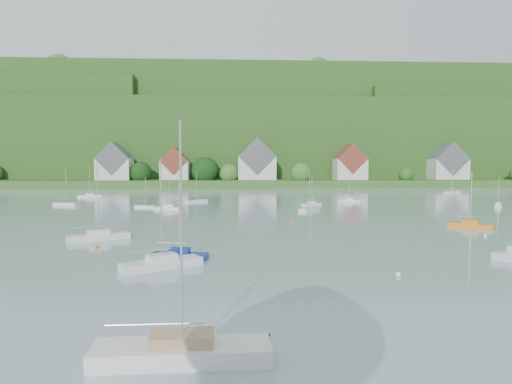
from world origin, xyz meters
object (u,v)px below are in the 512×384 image
near_sailboat_0 (162,263)px  near_sailboat_1 (180,254)px  near_sailboat_5 (470,225)px  near_sailboat_2 (182,350)px  near_sailboat_6 (99,236)px

near_sailboat_0 → near_sailboat_1: bearing=42.9°
near_sailboat_5 → near_sailboat_0: bearing=-109.4°
near_sailboat_0 → near_sailboat_2: size_ratio=0.88×
near_sailboat_0 → near_sailboat_6: near_sailboat_6 is taller
near_sailboat_2 → near_sailboat_5: near_sailboat_2 is taller
near_sailboat_1 → near_sailboat_2: bearing=-72.1°
near_sailboat_0 → near_sailboat_2: near_sailboat_2 is taller
near_sailboat_2 → near_sailboat_6: 35.37m
near_sailboat_2 → near_sailboat_6: size_ratio=1.12×
near_sailboat_5 → near_sailboat_6: (-48.22, -8.01, 0.04)m
near_sailboat_0 → near_sailboat_1: (1.01, 3.82, -0.06)m
near_sailboat_1 → near_sailboat_6: bearing=144.7°
near_sailboat_0 → near_sailboat_5: size_ratio=1.17×
near_sailboat_2 → near_sailboat_5: bearing=48.1°
near_sailboat_1 → near_sailboat_5: bearing=37.5°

